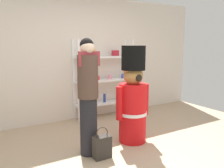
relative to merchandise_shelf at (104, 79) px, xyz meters
The scene contains 6 objects.
ground_plane 2.23m from the merchandise_shelf, 106.71° to the right, with size 6.40×6.40×0.00m, color tan.
back_wall 0.78m from the merchandise_shelf, 159.61° to the left, with size 6.40×0.12×2.60m, color silver.
merchandise_shelf is the anchor object (origin of this frame).
teddy_bear_guard 1.48m from the merchandise_shelf, 99.68° to the right, with size 0.62×0.46×1.57m.
person_shopper 1.85m from the merchandise_shelf, 125.14° to the right, with size 0.31×0.29×1.67m.
shopping_bag 2.09m from the merchandise_shelf, 119.13° to the right, with size 0.25×0.15×0.45m.
Camera 1 is at (-1.80, -2.47, 1.57)m, focal length 37.20 mm.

